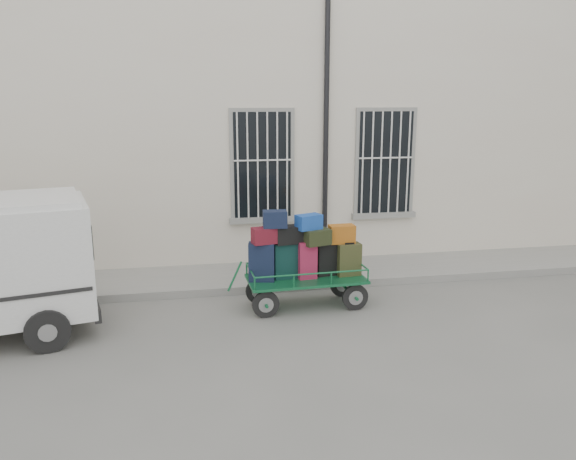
# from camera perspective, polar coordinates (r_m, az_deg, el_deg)

# --- Properties ---
(ground) EXTENTS (80.00, 80.00, 0.00)m
(ground) POSITION_cam_1_polar(r_m,az_deg,el_deg) (9.61, 2.42, -8.88)
(ground) COLOR slate
(ground) RESTS_ON ground
(building) EXTENTS (24.00, 5.15, 6.00)m
(building) POSITION_cam_1_polar(r_m,az_deg,el_deg) (14.33, -2.47, 10.74)
(building) COLOR beige
(building) RESTS_ON ground
(sidewalk) EXTENTS (24.00, 1.70, 0.15)m
(sidewalk) POSITION_cam_1_polar(r_m,az_deg,el_deg) (11.61, -0.01, -4.53)
(sidewalk) COLOR gray
(sidewalk) RESTS_ON ground
(luggage_cart) EXTENTS (2.44, 1.02, 1.77)m
(luggage_cart) POSITION_cam_1_polar(r_m,az_deg,el_deg) (9.82, 1.54, -2.87)
(luggage_cart) COLOR black
(luggage_cart) RESTS_ON ground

